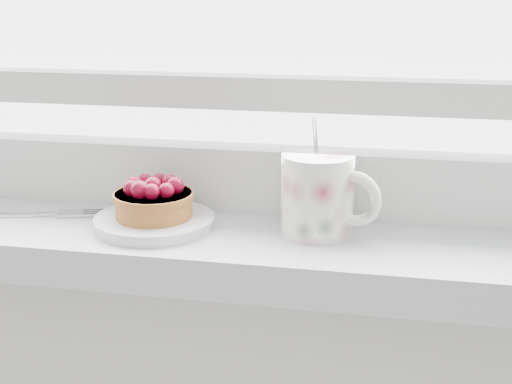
% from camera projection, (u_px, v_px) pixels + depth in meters
% --- Properties ---
extents(saucer, '(0.12, 0.12, 0.01)m').
position_uv_depth(saucer, '(154.00, 222.00, 0.74)').
color(saucer, silver).
rests_on(saucer, windowsill).
extents(raspberry_tart, '(0.08, 0.08, 0.04)m').
position_uv_depth(raspberry_tart, '(153.00, 199.00, 0.73)').
color(raspberry_tart, brown).
rests_on(raspberry_tart, saucer).
extents(floral_mug, '(0.11, 0.09, 0.12)m').
position_uv_depth(floral_mug, '(320.00, 193.00, 0.71)').
color(floral_mug, silver).
rests_on(floral_mug, windowsill).
extents(fork, '(0.18, 0.07, 0.00)m').
position_uv_depth(fork, '(25.00, 214.00, 0.77)').
color(fork, silver).
rests_on(fork, windowsill).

